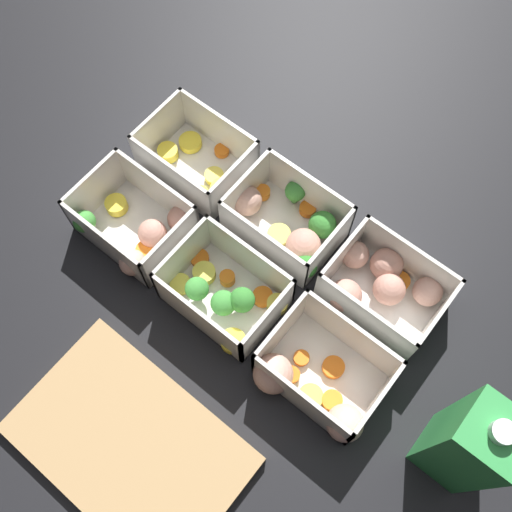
% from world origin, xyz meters
% --- Properties ---
extents(ground_plane, '(4.00, 4.00, 0.00)m').
position_xyz_m(ground_plane, '(0.00, 0.00, 0.00)').
color(ground_plane, black).
extents(container_near_left, '(0.16, 0.13, 0.08)m').
position_xyz_m(container_near_left, '(-0.16, -0.07, 0.03)').
color(container_near_left, silver).
rests_on(container_near_left, ground_plane).
extents(container_near_center, '(0.17, 0.12, 0.08)m').
position_xyz_m(container_near_center, '(-0.01, -0.07, 0.03)').
color(container_near_center, silver).
rests_on(container_near_center, ground_plane).
extents(container_near_right, '(0.16, 0.12, 0.08)m').
position_xyz_m(container_near_right, '(0.16, -0.07, 0.03)').
color(container_near_right, silver).
rests_on(container_near_right, ground_plane).
extents(container_far_left, '(0.17, 0.14, 0.08)m').
position_xyz_m(container_far_left, '(-0.16, 0.09, 0.03)').
color(container_far_left, silver).
rests_on(container_far_left, ground_plane).
extents(container_far_center, '(0.16, 0.12, 0.08)m').
position_xyz_m(container_far_center, '(-0.00, 0.07, 0.03)').
color(container_far_center, silver).
rests_on(container_far_center, ground_plane).
extents(container_far_right, '(0.15, 0.14, 0.08)m').
position_xyz_m(container_far_right, '(0.15, 0.07, 0.03)').
color(container_far_right, silver).
rests_on(container_far_right, ground_plane).
extents(juice_carton, '(0.07, 0.07, 0.20)m').
position_xyz_m(juice_carton, '(-0.34, 0.05, 0.10)').
color(juice_carton, green).
rests_on(juice_carton, ground_plane).
extents(cutting_board, '(0.28, 0.18, 0.02)m').
position_xyz_m(cutting_board, '(-0.03, 0.29, 0.01)').
color(cutting_board, tan).
rests_on(cutting_board, ground_plane).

